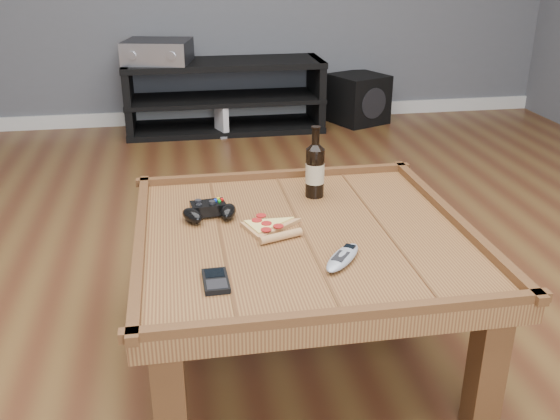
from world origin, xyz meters
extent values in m
plane|color=#4A2715|center=(0.00, 0.00, 0.00)|extent=(6.00, 6.00, 0.00)
cube|color=silver|center=(0.00, 2.99, 0.05)|extent=(5.00, 0.02, 0.10)
cube|color=#552F18|center=(0.00, 0.00, 0.42)|extent=(1.00, 1.00, 0.06)
cube|color=#462313|center=(-0.42, -0.42, 0.20)|extent=(0.08, 0.08, 0.39)
cube|color=#462313|center=(0.42, -0.42, 0.20)|extent=(0.08, 0.08, 0.39)
cube|color=#462313|center=(-0.42, 0.42, 0.20)|extent=(0.08, 0.08, 0.39)
cube|color=#462313|center=(0.42, 0.42, 0.20)|extent=(0.08, 0.08, 0.39)
cube|color=#462313|center=(0.00, 0.48, 0.46)|extent=(1.03, 0.03, 0.03)
cube|color=#462313|center=(0.00, -0.48, 0.46)|extent=(1.03, 0.03, 0.03)
cube|color=#462313|center=(0.48, 0.00, 0.46)|extent=(0.03, 1.03, 0.03)
cube|color=#462313|center=(-0.48, 0.00, 0.46)|extent=(0.03, 1.03, 0.03)
cube|color=black|center=(0.00, 2.75, 0.48)|extent=(1.40, 0.45, 0.04)
cube|color=black|center=(0.00, 2.75, 0.23)|extent=(1.40, 0.45, 0.03)
cube|color=black|center=(0.00, 2.75, 0.02)|extent=(1.40, 0.45, 0.04)
cube|color=black|center=(-0.67, 2.75, 0.25)|extent=(0.05, 0.44, 0.50)
cube|color=black|center=(0.67, 2.75, 0.25)|extent=(0.05, 0.44, 0.50)
cylinder|color=black|center=(0.10, 0.28, 0.53)|extent=(0.06, 0.06, 0.17)
cone|color=black|center=(0.10, 0.28, 0.63)|extent=(0.06, 0.06, 0.03)
cylinder|color=black|center=(0.10, 0.28, 0.66)|extent=(0.03, 0.03, 0.06)
cylinder|color=black|center=(0.10, 0.28, 0.69)|extent=(0.03, 0.03, 0.01)
cylinder|color=#C1AE8B|center=(0.10, 0.28, 0.53)|extent=(0.06, 0.06, 0.07)
cube|color=black|center=(-0.28, 0.17, 0.48)|extent=(0.12, 0.08, 0.04)
ellipsoid|color=black|center=(-0.33, 0.13, 0.47)|extent=(0.09, 0.10, 0.04)
ellipsoid|color=black|center=(-0.21, 0.14, 0.47)|extent=(0.07, 0.10, 0.04)
cylinder|color=black|center=(-0.31, 0.18, 0.50)|extent=(0.02, 0.02, 0.01)
cylinder|color=black|center=(-0.26, 0.16, 0.50)|extent=(0.02, 0.02, 0.01)
cylinder|color=yellow|center=(-0.24, 0.20, 0.50)|extent=(0.01, 0.01, 0.01)
cylinder|color=red|center=(-0.23, 0.19, 0.50)|extent=(0.01, 0.01, 0.01)
cylinder|color=#0C33CC|center=(-0.25, 0.18, 0.50)|extent=(0.01, 0.01, 0.01)
cylinder|color=#0C9919|center=(-0.24, 0.18, 0.50)|extent=(0.01, 0.01, 0.01)
cylinder|color=tan|center=(-0.08, -0.05, 0.46)|extent=(0.14, 0.07, 0.02)
cylinder|color=#A9151C|center=(-0.11, 0.00, 0.47)|extent=(0.03, 0.03, 0.00)
cylinder|color=#A9151C|center=(-0.07, 0.01, 0.47)|extent=(0.03, 0.03, 0.00)
cylinder|color=#A9151C|center=(-0.11, 0.04, 0.47)|extent=(0.03, 0.03, 0.00)
cylinder|color=#A9151C|center=(-0.13, 0.07, 0.47)|extent=(0.03, 0.03, 0.00)
cylinder|color=#A9151C|center=(-0.11, 0.10, 0.47)|extent=(0.03, 0.03, 0.00)
cube|color=black|center=(-0.29, -0.27, 0.46)|extent=(0.07, 0.12, 0.01)
cube|color=black|center=(-0.29, -0.24, 0.47)|extent=(0.05, 0.05, 0.00)
cube|color=black|center=(-0.28, -0.30, 0.47)|extent=(0.05, 0.05, 0.00)
ellipsoid|color=#8E929A|center=(0.07, -0.21, 0.46)|extent=(0.16, 0.18, 0.03)
cube|color=black|center=(0.10, -0.17, 0.47)|extent=(0.04, 0.04, 0.00)
cube|color=black|center=(0.06, -0.22, 0.47)|extent=(0.06, 0.07, 0.00)
cube|color=black|center=(-0.45, 2.75, 0.58)|extent=(0.50, 0.44, 0.15)
cube|color=#B9BCC4|center=(-0.49, 2.58, 0.58)|extent=(0.43, 0.11, 0.15)
cylinder|color=#B9BCC4|center=(-0.62, 2.60, 0.58)|extent=(0.06, 0.03, 0.06)
cylinder|color=#B9BCC4|center=(-0.36, 2.54, 0.58)|extent=(0.06, 0.03, 0.06)
cube|color=black|center=(1.01, 2.80, 0.18)|extent=(0.47, 0.47, 0.36)
cylinder|color=black|center=(1.08, 2.64, 0.18)|extent=(0.21, 0.10, 0.23)
cube|color=slate|center=(-0.04, 2.60, 0.01)|extent=(0.15, 0.19, 0.02)
cube|color=silver|center=(-0.04, 2.60, 0.11)|extent=(0.09, 0.16, 0.20)
camera|label=1|loc=(-0.36, -1.68, 1.26)|focal=40.00mm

